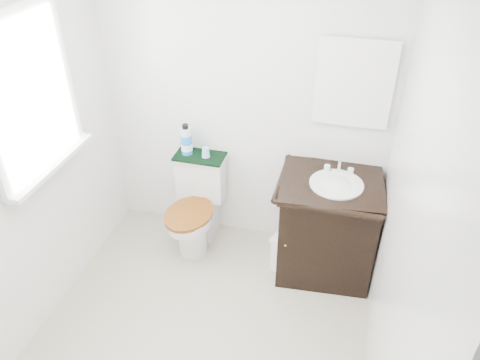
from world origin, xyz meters
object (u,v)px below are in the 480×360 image
at_px(mouthwash_bottle, 186,140).
at_px(cup, 206,152).
at_px(vanity, 327,224).
at_px(trash_bin, 286,254).
at_px(toilet, 197,208).

xyz_separation_m(mouthwash_bottle, cup, (0.16, -0.01, -0.08)).
relative_size(vanity, mouthwash_bottle, 3.62).
bearing_deg(vanity, cup, 169.71).
xyz_separation_m(vanity, trash_bin, (-0.27, -0.10, -0.27)).
distance_m(toilet, trash_bin, 0.82).
height_order(mouthwash_bottle, cup, mouthwash_bottle).
bearing_deg(vanity, toilet, 176.36).
distance_m(toilet, vanity, 1.06).
relative_size(toilet, vanity, 0.81).
distance_m(mouthwash_bottle, cup, 0.18).
height_order(toilet, mouthwash_bottle, mouthwash_bottle).
relative_size(toilet, mouthwash_bottle, 2.95).
xyz_separation_m(vanity, cup, (-1.00, 0.18, 0.38)).
relative_size(mouthwash_bottle, cup, 3.12).
bearing_deg(toilet, trash_bin, -12.30).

